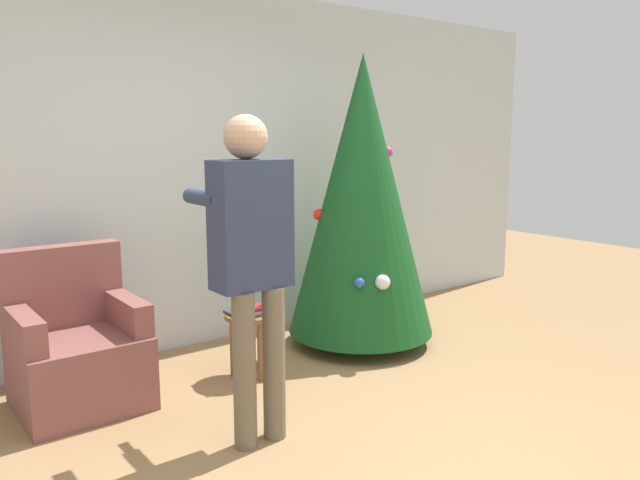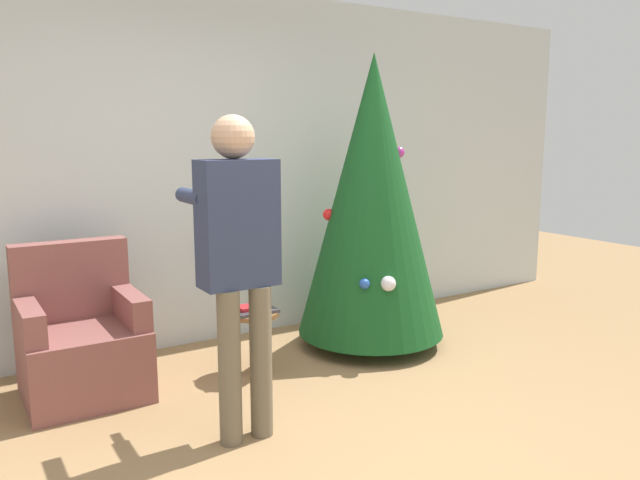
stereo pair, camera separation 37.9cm
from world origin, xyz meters
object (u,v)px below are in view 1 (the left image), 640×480
(christmas_tree, at_px, (362,196))
(side_stool, at_px, (251,325))
(armchair, at_px, (77,351))
(person_standing, at_px, (252,250))

(christmas_tree, distance_m, side_stool, 1.31)
(armchair, xyz_separation_m, side_stool, (1.06, -0.25, 0.02))
(christmas_tree, relative_size, armchair, 2.34)
(christmas_tree, xyz_separation_m, armchair, (-2.10, 0.18, -0.82))
(person_standing, relative_size, side_stool, 3.94)
(side_stool, bearing_deg, armchair, 166.70)
(armchair, bearing_deg, person_standing, -58.72)
(armchair, bearing_deg, christmas_tree, -4.91)
(armchair, height_order, person_standing, person_standing)
(armchair, distance_m, person_standing, 1.38)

